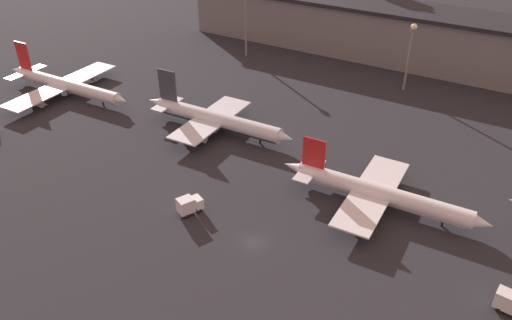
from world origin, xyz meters
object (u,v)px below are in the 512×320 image
object	(u,v)px
airplane_1	(215,119)
airplane_2	(379,193)
airplane_0	(65,85)
service_vehicle_3	(189,205)

from	to	relation	value
airplane_1	airplane_2	size ratio (longest dim) A/B	1.01
airplane_0	airplane_1	size ratio (longest dim) A/B	1.06
airplane_0	service_vehicle_3	world-z (taller)	airplane_0
airplane_0	airplane_2	distance (m)	94.72
airplane_0	airplane_1	xyz separation A→B (m)	(49.28, 4.42, 0.29)
service_vehicle_3	airplane_1	bearing A→B (deg)	50.33
airplane_2	service_vehicle_3	bearing A→B (deg)	-147.54
airplane_1	service_vehicle_3	bearing A→B (deg)	-65.93
airplane_1	airplane_2	xyz separation A→B (m)	(45.33, -8.79, -0.24)
service_vehicle_3	airplane_2	bearing A→B (deg)	-31.28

